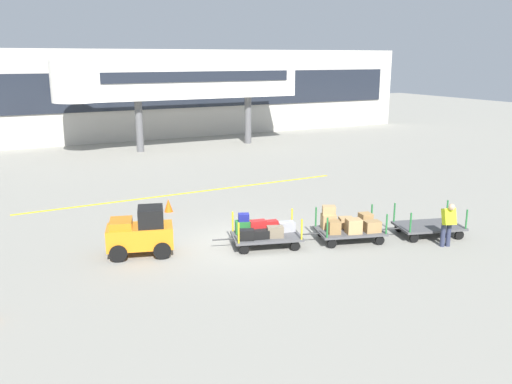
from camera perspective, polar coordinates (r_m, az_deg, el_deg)
The scene contains 10 objects.
ground_plane at distance 18.66m, azimuth -1.26°, elevation -5.50°, with size 120.00×120.00×0.00m, color gray.
apron_lead_line at distance 25.74m, azimuth -6.92°, elevation -0.05°, with size 15.86×0.20×0.01m, color yellow.
terminal_building at distance 42.61m, azimuth -16.80°, elevation 9.76°, with size 54.80×2.51×6.86m.
jet_bridge at distance 37.74m, azimuth -8.97°, elevation 11.67°, with size 16.98×3.00×6.09m.
baggage_tug at distance 17.81m, azimuth -12.14°, elevation -4.24°, with size 2.32×1.71×1.58m.
baggage_cart_lead at distance 18.28m, azimuth 0.78°, elevation -4.24°, with size 3.08×1.98×1.10m.
baggage_cart_middle at distance 19.06m, azimuth 9.82°, elevation -3.55°, with size 3.08×1.98×1.21m.
baggage_cart_tail at distance 20.34m, azimuth 17.89°, elevation -3.50°, with size 3.08×1.98×1.10m.
baggage_handler at distance 19.19m, azimuth 19.75°, elevation -3.09°, with size 0.51×0.52×1.56m.
safety_cone_far at distance 22.63m, azimuth -9.30°, elevation -1.41°, with size 0.36×0.36×0.55m, color #EA590F.
Camera 1 is at (-7.57, -15.86, 6.28)m, focal length 37.59 mm.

